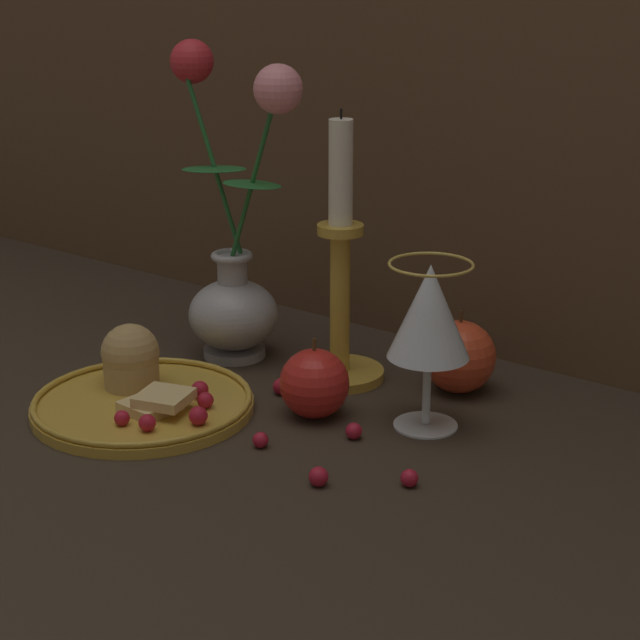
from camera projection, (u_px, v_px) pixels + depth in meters
ground_plane at (266, 398)px, 1.08m from camera, size 2.40×2.40×0.00m
vase at (234, 264)px, 1.16m from camera, size 0.18×0.10×0.34m
plate_with_pastries at (141, 391)px, 1.05m from camera, size 0.22×0.22×0.08m
wine_glass at (429, 317)px, 0.98m from camera, size 0.08×0.08×0.16m
candlestick at (340, 290)px, 1.10m from camera, size 0.09×0.09×0.28m
apple_beside_vase at (314, 383)px, 1.03m from camera, size 0.07×0.07×0.08m
apple_near_glass at (459, 357)px, 1.09m from camera, size 0.07×0.07×0.09m
berry_near_plate at (409, 478)px, 0.90m from camera, size 0.02×0.02×0.02m
berry_front_center at (261, 440)px, 0.97m from camera, size 0.01×0.01×0.01m
berry_by_glass_stem at (281, 386)px, 1.09m from camera, size 0.02×0.02×0.02m
berry_under_candlestick at (354, 431)px, 0.99m from camera, size 0.02×0.02×0.02m
berry_far_right at (319, 477)px, 0.90m from camera, size 0.02×0.02×0.02m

